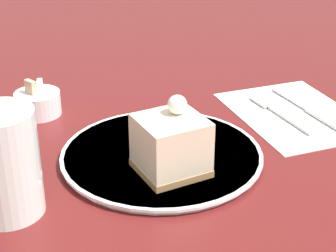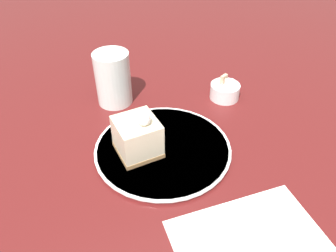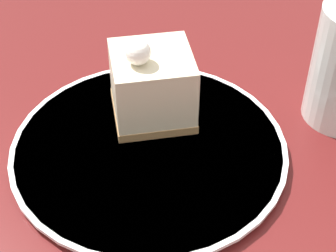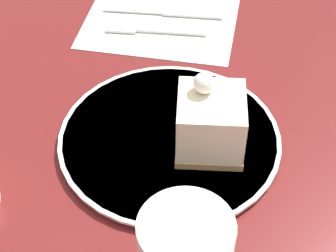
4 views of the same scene
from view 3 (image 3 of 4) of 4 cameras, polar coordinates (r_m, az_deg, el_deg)
ground_plane at (r=0.59m, az=-0.35°, el=-0.67°), size 4.00×4.00×0.00m
plate at (r=0.56m, az=-1.95°, el=-2.36°), size 0.28×0.28×0.01m
cake_slice at (r=0.57m, az=-1.64°, el=4.19°), size 0.09×0.08×0.10m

